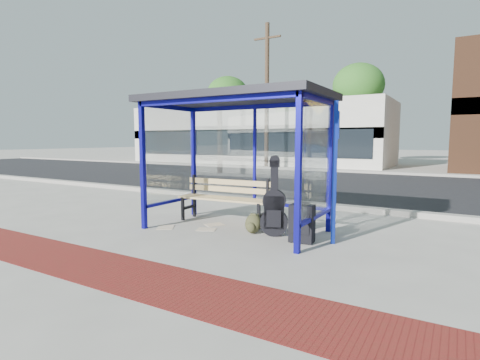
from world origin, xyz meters
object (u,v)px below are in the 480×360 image
Objects in this scene: bench at (226,197)px; guitar_bag at (274,209)px; backpack at (253,224)px; suitcase at (302,224)px.

guitar_bag reaches higher than bench.
suitcase is at bearing -13.57° from backpack.
bench is 1.12m from backpack.
bench is 1.40m from guitar_bag.
suitcase is at bearing -36.29° from guitar_bag.
bench is 5.54× the size of backpack.
suitcase is (1.86, -0.66, -0.20)m from bench.
backpack is at bearing 168.73° from suitcase.
suitcase is at bearing -22.81° from bench.
bench is 1.98m from suitcase.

